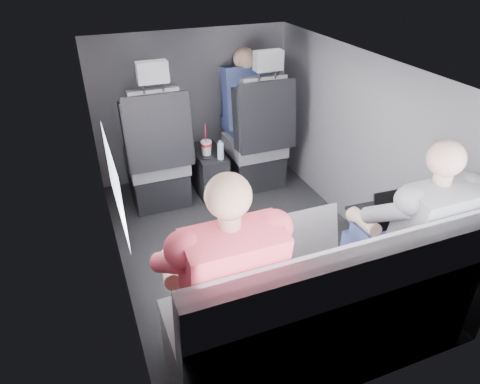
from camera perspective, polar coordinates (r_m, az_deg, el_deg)
name	(u,v)px	position (r m, az deg, el deg)	size (l,w,h in m)	color
floor	(246,246)	(3.25, 0.79, -7.20)	(2.60, 2.60, 0.00)	black
ceiling	(247,65)	(2.65, 1.00, 16.52)	(2.60, 2.60, 0.00)	#B2B2AD
panel_left	(110,192)	(2.71, -16.97, 0.05)	(0.02, 2.60, 1.35)	#56565B
panel_right	(359,146)	(3.31, 15.54, 5.94)	(0.02, 2.60, 1.35)	#56565B
panel_front	(193,106)	(4.02, -6.34, 11.33)	(1.80, 0.02, 1.35)	#56565B
panel_back	(361,295)	(1.97, 15.86, -13.09)	(1.80, 0.02, 1.35)	#56565B
side_window	(114,181)	(2.34, -16.43, 1.39)	(0.02, 0.75, 0.42)	white
seatbelt	(266,109)	(3.57, 3.53, 11.04)	(0.05, 0.01, 0.65)	black
front_seat_left	(158,162)	(3.62, -10.90, 3.97)	(0.52, 0.58, 1.26)	black
front_seat_right	(257,145)	(3.86, 2.28, 6.25)	(0.52, 0.58, 1.26)	black
center_console	(209,172)	(3.84, -4.19, 2.73)	(0.24, 0.48, 0.41)	black
rear_bench	(324,316)	(2.35, 11.11, -15.96)	(1.60, 0.57, 0.92)	slate
soda_cup	(206,148)	(3.65, -4.52, 5.93)	(0.10, 0.10, 0.29)	white
water_bottle	(221,151)	(3.59, -2.61, 5.52)	(0.06, 0.06, 0.16)	#9EBDD6
laptop_white	(200,258)	(2.15, -5.34, -8.74)	(0.40, 0.39, 0.27)	white
laptop_silver	(293,237)	(2.30, 7.07, -5.93)	(0.39, 0.34, 0.27)	#B9BABE
laptop_black	(387,211)	(2.63, 18.96, -2.44)	(0.35, 0.31, 0.24)	black
passenger_rear_left	(222,282)	(2.01, -2.40, -11.94)	(0.52, 0.64, 1.26)	#313136
passenger_rear_right	(409,234)	(2.50, 21.62, -5.20)	(0.49, 0.62, 1.21)	navy
passenger_front_right	(244,99)	(3.95, 0.55, 12.24)	(0.39, 0.39, 0.77)	navy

